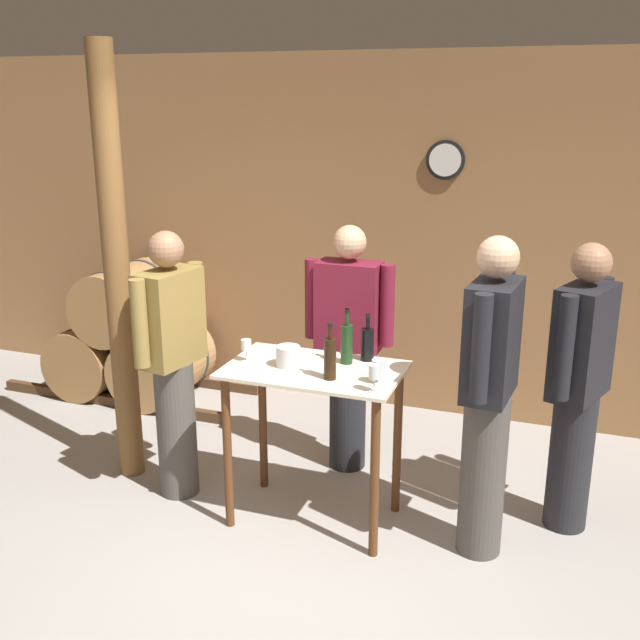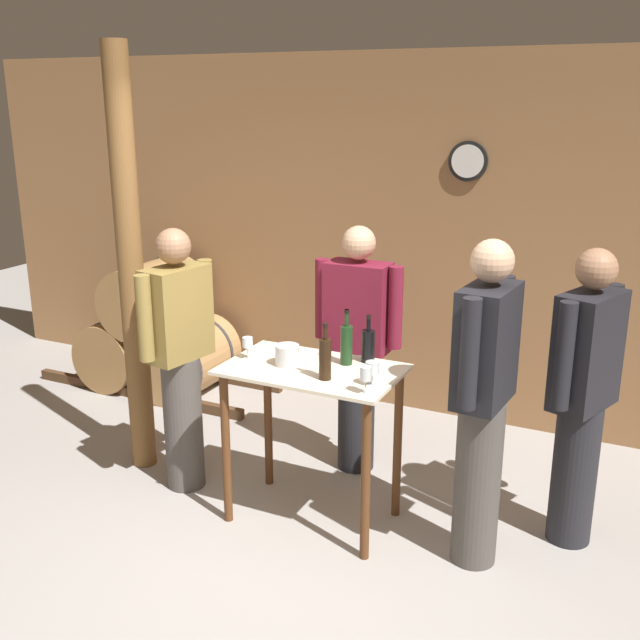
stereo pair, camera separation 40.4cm
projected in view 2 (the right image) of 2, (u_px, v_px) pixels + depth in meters
ground_plane at (271, 598)px, 3.71m from camera, size 14.00×14.00×0.00m
back_wall at (438, 241)px, 5.53m from camera, size 8.40×0.08×2.70m
barrel_rack at (157, 336)px, 6.29m from camera, size 2.04×0.76×1.09m
tasting_table at (312, 404)px, 4.21m from camera, size 0.98×0.60×0.94m
wooden_post at (131, 268)px, 4.68m from camera, size 0.16×0.16×2.70m
wine_bottle_far_left at (325, 358)px, 3.95m from camera, size 0.07×0.07×0.31m
wine_bottle_left at (346, 343)px, 4.17m from camera, size 0.07×0.07×0.32m
wine_bottle_center at (368, 345)px, 4.21m from camera, size 0.08×0.08×0.28m
wine_glass_near_left at (248, 343)px, 4.27m from camera, size 0.06×0.06×0.13m
wine_glass_near_center at (372, 368)px, 3.87m from camera, size 0.07×0.07×0.13m
wine_glass_near_right at (366, 375)px, 3.76m from camera, size 0.06×0.06×0.15m
ice_bucket at (287, 355)px, 4.17m from camera, size 0.14×0.14×0.12m
person_host at (483, 399)px, 3.76m from camera, size 0.25×0.59×1.74m
person_visitor_with_scarf at (179, 356)px, 4.54m from camera, size 0.29×0.58×1.65m
person_visitor_bearded at (583, 394)px, 3.96m from camera, size 0.34×0.56×1.66m
person_visitor_near_door at (357, 345)px, 4.77m from camera, size 0.59×0.24×1.63m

